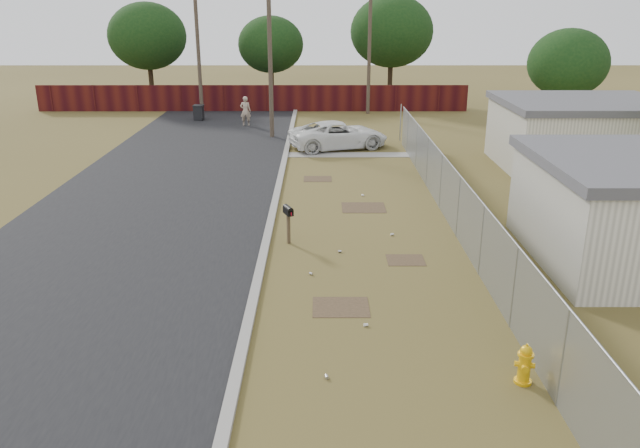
{
  "coord_description": "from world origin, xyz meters",
  "views": [
    {
      "loc": [
        -1.33,
        -18.86,
        7.08
      ],
      "look_at": [
        -1.31,
        -1.92,
        1.1
      ],
      "focal_mm": 35.0,
      "sensor_mm": 36.0,
      "label": 1
    }
  ],
  "objects_px": {
    "mailbox": "(288,214)",
    "pedestrian": "(246,111)",
    "fire_hydrant": "(525,365)",
    "trash_bin": "(199,113)",
    "pickup_truck": "(339,135)"
  },
  "relations": [
    {
      "from": "pedestrian",
      "to": "trash_bin",
      "type": "height_order",
      "value": "pedestrian"
    },
    {
      "from": "trash_bin",
      "to": "fire_hydrant",
      "type": "bearing_deg",
      "value": -68.28
    },
    {
      "from": "pickup_truck",
      "to": "pedestrian",
      "type": "relative_size",
      "value": 2.82
    },
    {
      "from": "pickup_truck",
      "to": "trash_bin",
      "type": "relative_size",
      "value": 5.18
    },
    {
      "from": "pedestrian",
      "to": "fire_hydrant",
      "type": "bearing_deg",
      "value": 108.49
    },
    {
      "from": "mailbox",
      "to": "trash_bin",
      "type": "relative_size",
      "value": 1.25
    },
    {
      "from": "fire_hydrant",
      "to": "mailbox",
      "type": "xyz_separation_m",
      "value": [
        -4.99,
        7.66,
        0.57
      ]
    },
    {
      "from": "pedestrian",
      "to": "trash_bin",
      "type": "relative_size",
      "value": 1.84
    },
    {
      "from": "fire_hydrant",
      "to": "pedestrian",
      "type": "height_order",
      "value": "pedestrian"
    },
    {
      "from": "fire_hydrant",
      "to": "pedestrian",
      "type": "bearing_deg",
      "value": 107.15
    },
    {
      "from": "mailbox",
      "to": "pedestrian",
      "type": "distance_m",
      "value": 20.38
    },
    {
      "from": "mailbox",
      "to": "pedestrian",
      "type": "relative_size",
      "value": 0.68
    },
    {
      "from": "pickup_truck",
      "to": "trash_bin",
      "type": "bearing_deg",
      "value": 28.05
    },
    {
      "from": "trash_bin",
      "to": "pedestrian",
      "type": "bearing_deg",
      "value": -30.37
    },
    {
      "from": "pickup_truck",
      "to": "fire_hydrant",
      "type": "bearing_deg",
      "value": 169.62
    }
  ]
}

